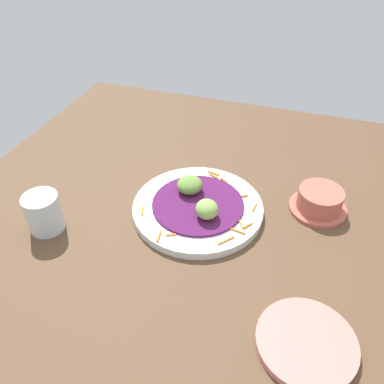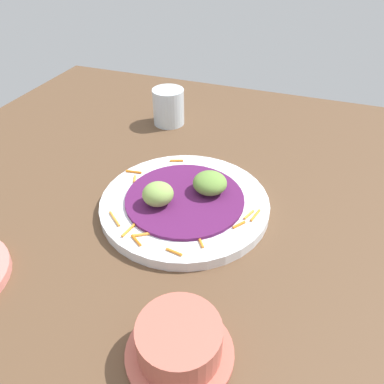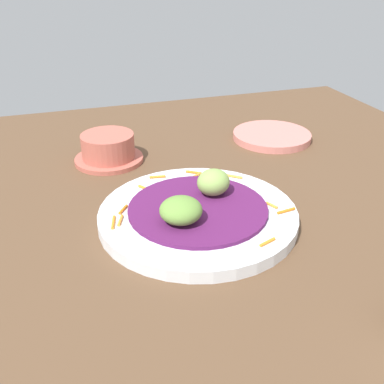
% 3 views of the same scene
% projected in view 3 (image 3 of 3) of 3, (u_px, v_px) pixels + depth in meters
% --- Properties ---
extents(table_surface, '(1.10, 1.10, 0.02)m').
position_uv_depth(table_surface, '(206.00, 220.00, 0.66)').
color(table_surface, brown).
rests_on(table_surface, ground).
extents(main_plate, '(0.28, 0.28, 0.02)m').
position_uv_depth(main_plate, '(198.00, 216.00, 0.64)').
color(main_plate, silver).
rests_on(main_plate, table_surface).
extents(cabbage_bed, '(0.19, 0.19, 0.01)m').
position_uv_depth(cabbage_bed, '(198.00, 208.00, 0.63)').
color(cabbage_bed, '#51194C').
rests_on(cabbage_bed, main_plate).
extents(carrot_garnish, '(0.23, 0.25, 0.00)m').
position_uv_depth(carrot_garnish, '(195.00, 194.00, 0.67)').
color(carrot_garnish, orange).
rests_on(carrot_garnish, main_plate).
extents(guac_scoop_left, '(0.06, 0.06, 0.03)m').
position_uv_depth(guac_scoop_left, '(181.00, 210.00, 0.59)').
color(guac_scoop_left, olive).
rests_on(guac_scoop_left, cabbage_bed).
extents(guac_scoop_center, '(0.06, 0.07, 0.04)m').
position_uv_depth(guac_scoop_center, '(213.00, 182.00, 0.66)').
color(guac_scoop_center, '#84A851').
rests_on(guac_scoop_center, cabbage_bed).
extents(side_plate_small, '(0.15, 0.15, 0.01)m').
position_uv_depth(side_plate_small, '(272.00, 136.00, 0.91)').
color(side_plate_small, tan).
rests_on(side_plate_small, table_surface).
extents(terracotta_bowl, '(0.12, 0.12, 0.05)m').
position_uv_depth(terracotta_bowl, '(108.00, 149.00, 0.81)').
color(terracotta_bowl, '#B75B4C').
rests_on(terracotta_bowl, table_surface).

